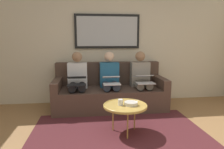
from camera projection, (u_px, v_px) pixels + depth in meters
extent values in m
cube|color=beige|center=(107.00, 43.00, 4.46)|extent=(6.00, 0.12, 2.60)
cube|color=#4C1E23|center=(119.00, 134.00, 2.96)|extent=(2.60, 1.80, 0.01)
cube|color=#4C382D|center=(110.00, 98.00, 4.10)|extent=(2.20, 0.90, 0.42)
cube|color=#4C382D|center=(108.00, 73.00, 4.37)|extent=(2.20, 0.20, 0.48)
cube|color=#4C382D|center=(159.00, 82.00, 4.18)|extent=(0.14, 0.90, 0.20)
cube|color=#4C382D|center=(57.00, 84.00, 3.92)|extent=(0.14, 0.90, 0.20)
cube|color=black|center=(107.00, 31.00, 4.32)|extent=(1.39, 0.04, 0.72)
cube|color=#B2B7BC|center=(107.00, 31.00, 4.30)|extent=(1.29, 0.01, 0.62)
cylinder|color=tan|center=(125.00, 106.00, 2.95)|extent=(0.64, 0.64, 0.03)
torus|color=tan|center=(125.00, 105.00, 2.95)|extent=(0.64, 0.64, 0.02)
cylinder|color=#B28E42|center=(128.00, 125.00, 2.80)|extent=(0.02, 0.02, 0.41)
cylinder|color=#B28E42|center=(135.00, 117.00, 3.11)|extent=(0.02, 0.02, 0.41)
cylinder|color=#B28E42|center=(113.00, 118.00, 3.07)|extent=(0.02, 0.02, 0.41)
cylinder|color=silver|center=(120.00, 102.00, 2.94)|extent=(0.07, 0.07, 0.09)
cylinder|color=beige|center=(131.00, 104.00, 2.94)|extent=(0.19, 0.19, 0.05)
cube|color=gray|center=(140.00, 74.00, 4.20)|extent=(0.38, 0.22, 0.50)
sphere|color=#997051|center=(140.00, 56.00, 4.14)|extent=(0.20, 0.20, 0.20)
cylinder|color=gray|center=(147.00, 84.00, 4.04)|extent=(0.14, 0.42, 0.14)
cylinder|color=gray|center=(138.00, 85.00, 4.01)|extent=(0.14, 0.42, 0.14)
cylinder|color=gray|center=(149.00, 101.00, 3.88)|extent=(0.11, 0.11, 0.42)
cylinder|color=gray|center=(140.00, 101.00, 3.86)|extent=(0.11, 0.11, 0.42)
cube|color=silver|center=(145.00, 83.00, 3.81)|extent=(0.34, 0.22, 0.01)
cube|color=silver|center=(144.00, 76.00, 3.92)|extent=(0.34, 0.22, 0.07)
cube|color=#A5C6EA|center=(144.00, 76.00, 3.92)|extent=(0.31, 0.19, 0.05)
cube|color=#235B84|center=(109.00, 75.00, 4.12)|extent=(0.38, 0.22, 0.50)
sphere|color=beige|center=(109.00, 57.00, 4.06)|extent=(0.20, 0.20, 0.20)
cylinder|color=#384256|center=(115.00, 85.00, 3.96)|extent=(0.14, 0.42, 0.14)
cylinder|color=#384256|center=(106.00, 86.00, 3.94)|extent=(0.14, 0.42, 0.14)
cylinder|color=#384256|center=(117.00, 102.00, 3.80)|extent=(0.11, 0.11, 0.42)
cylinder|color=#384256|center=(107.00, 103.00, 3.78)|extent=(0.11, 0.11, 0.42)
cube|color=white|center=(112.00, 84.00, 3.73)|extent=(0.32, 0.21, 0.01)
cube|color=white|center=(111.00, 77.00, 3.84)|extent=(0.32, 0.20, 0.07)
cube|color=#A5C6EA|center=(111.00, 77.00, 3.84)|extent=(0.29, 0.18, 0.06)
cube|color=silver|center=(78.00, 75.00, 4.04)|extent=(0.38, 0.22, 0.50)
sphere|color=#997051|center=(77.00, 57.00, 3.98)|extent=(0.20, 0.20, 0.20)
cylinder|color=#232328|center=(82.00, 86.00, 3.88)|extent=(0.14, 0.42, 0.14)
cylinder|color=#232328|center=(73.00, 87.00, 3.86)|extent=(0.14, 0.42, 0.14)
cylinder|color=#232328|center=(82.00, 104.00, 3.72)|extent=(0.11, 0.11, 0.42)
cylinder|color=#232328|center=(72.00, 104.00, 3.70)|extent=(0.11, 0.11, 0.42)
cube|color=black|center=(77.00, 85.00, 3.65)|extent=(0.34, 0.22, 0.01)
cube|color=black|center=(77.00, 78.00, 3.77)|extent=(0.34, 0.21, 0.08)
cube|color=#A5C6EA|center=(77.00, 77.00, 3.77)|extent=(0.31, 0.18, 0.07)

